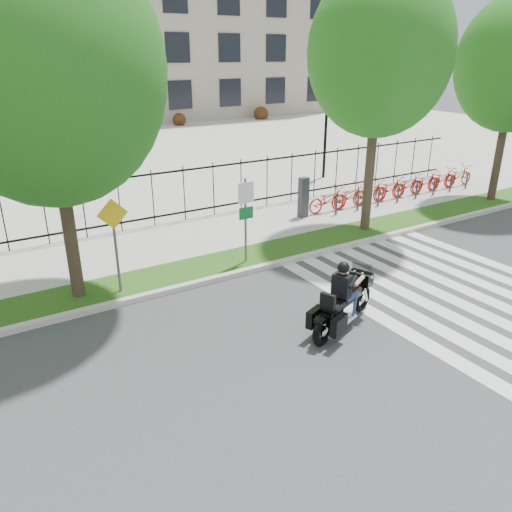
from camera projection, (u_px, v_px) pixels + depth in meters
ground at (312, 348)px, 10.75m from camera, size 120.00×120.00×0.00m
curb at (222, 277)px, 13.95m from camera, size 60.00×0.20×0.15m
grass_verge at (209, 267)px, 14.62m from camera, size 60.00×1.50×0.15m
sidewalk at (175, 241)px, 16.58m from camera, size 60.00×3.50×0.15m
plaza at (60, 156)px, 30.39m from camera, size 80.00×34.00×0.10m
crosswalk_stripes at (458, 294)px, 13.11m from camera, size 5.70×8.00×0.01m
iron_fence at (153, 198)px, 17.55m from camera, size 30.00×0.06×2.00m
lamp_post_right at (327, 113)px, 23.86m from camera, size 1.06×0.70×4.25m
street_tree_1 at (45, 69)px, 10.73m from camera, size 5.26×5.26×8.45m
street_tree_2 at (380, 53)px, 15.42m from camera, size 4.54×4.54×8.37m
bike_share_station at (397, 187)px, 21.10m from camera, size 9.99×0.86×1.50m
sign_pole_regulatory at (246, 210)px, 14.22m from camera, size 0.50×0.09×2.50m
sign_pole_warning at (114, 233)px, 12.36m from camera, size 0.78×0.09×2.49m
motorcycle_rider at (344, 301)px, 11.32m from camera, size 2.49×1.32×2.02m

